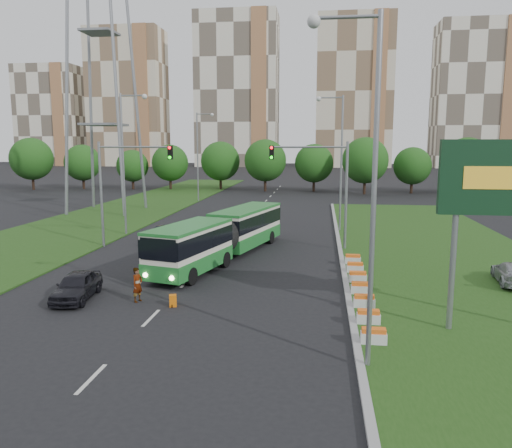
# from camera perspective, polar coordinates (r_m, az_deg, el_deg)

# --- Properties ---
(ground) EXTENTS (360.00, 360.00, 0.00)m
(ground) POSITION_cam_1_polar(r_m,az_deg,el_deg) (28.37, -2.09, -6.87)
(ground) COLOR black
(ground) RESTS_ON ground
(grass_median) EXTENTS (14.00, 60.00, 0.15)m
(grass_median) POSITION_cam_1_polar(r_m,az_deg,el_deg) (36.73, 20.60, -3.64)
(grass_median) COLOR #1F4413
(grass_median) RESTS_ON ground
(median_kerb) EXTENTS (0.30, 60.00, 0.18)m
(median_kerb) POSITION_cam_1_polar(r_m,az_deg,el_deg) (35.77, 9.68, -3.48)
(median_kerb) COLOR #959595
(median_kerb) RESTS_ON ground
(left_verge) EXTENTS (12.00, 110.00, 0.10)m
(left_verge) POSITION_cam_1_polar(r_m,az_deg,el_deg) (57.11, -15.91, 0.96)
(left_verge) COLOR #1F4413
(left_verge) RESTS_ON ground
(lane_markings) EXTENTS (0.20, 100.00, 0.01)m
(lane_markings) POSITION_cam_1_polar(r_m,az_deg,el_deg) (48.14, -1.69, -0.22)
(lane_markings) COLOR beige
(lane_markings) RESTS_ON ground
(flower_planters) EXTENTS (1.10, 13.70, 0.60)m
(flower_planters) POSITION_cam_1_polar(r_m,az_deg,el_deg) (26.62, 11.87, -7.14)
(flower_planters) COLOR silver
(flower_planters) RESTS_ON grass_median
(traffic_mast_median) EXTENTS (5.76, 0.32, 8.00)m
(traffic_mast_median) POSITION_cam_1_polar(r_m,az_deg,el_deg) (36.98, 7.81, 5.22)
(traffic_mast_median) COLOR gray
(traffic_mast_median) RESTS_ON ground
(traffic_mast_left) EXTENTS (5.76, 0.32, 8.00)m
(traffic_mast_left) POSITION_cam_1_polar(r_m,az_deg,el_deg) (38.95, -15.18, 5.18)
(traffic_mast_left) COLOR gray
(traffic_mast_left) RESTS_ON ground
(street_lamps) EXTENTS (36.00, 60.00, 12.00)m
(street_lamps) POSITION_cam_1_polar(r_m,az_deg,el_deg) (37.70, -4.15, 6.34)
(street_lamps) COLOR gray
(street_lamps) RESTS_ON ground
(transmission_pylon) EXTENTS (12.00, 12.00, 44.00)m
(transmission_pylon) POSITION_cam_1_polar(r_m,az_deg,el_deg) (61.78, -17.52, 22.00)
(transmission_pylon) COLOR gray
(transmission_pylon) RESTS_ON ground
(tree_line) EXTENTS (120.00, 8.00, 9.00)m
(tree_line) POSITION_cam_1_polar(r_m,az_deg,el_deg) (82.14, 11.30, 6.64)
(tree_line) COLOR #1E5316
(tree_line) RESTS_ON ground
(apartment_tower_west) EXTENTS (26.00, 15.00, 48.00)m
(apartment_tower_west) POSITION_cam_1_polar(r_m,az_deg,el_deg) (190.76, -14.41, 13.71)
(apartment_tower_west) COLOR beige
(apartment_tower_west) RESTS_ON ground
(apartment_tower_cwest) EXTENTS (28.00, 15.00, 52.00)m
(apartment_tower_cwest) POSITION_cam_1_polar(r_m,az_deg,el_deg) (180.26, -2.12, 14.91)
(apartment_tower_cwest) COLOR silver
(apartment_tower_cwest) RESTS_ON ground
(apartment_tower_ceast) EXTENTS (25.00, 15.00, 50.00)m
(apartment_tower_ceast) POSITION_cam_1_polar(r_m,az_deg,el_deg) (178.03, 11.11, 14.50)
(apartment_tower_ceast) COLOR beige
(apartment_tower_ceast) RESTS_ON ground
(apartment_tower_east) EXTENTS (27.00, 15.00, 47.00)m
(apartment_tower_east) POSITION_cam_1_polar(r_m,az_deg,el_deg) (184.62, 23.92, 13.24)
(apartment_tower_east) COLOR silver
(apartment_tower_east) RESTS_ON ground
(midrise_west) EXTENTS (22.00, 14.00, 36.00)m
(midrise_west) POSITION_cam_1_polar(r_m,az_deg,el_deg) (203.23, -22.38, 11.32)
(midrise_west) COLOR silver
(midrise_west) RESTS_ON ground
(articulated_bus) EXTENTS (2.52, 16.18, 2.66)m
(articulated_bus) POSITION_cam_1_polar(r_m,az_deg,el_deg) (34.31, -4.00, -1.28)
(articulated_bus) COLOR silver
(articulated_bus) RESTS_ON ground
(car_left_near) EXTENTS (2.13, 4.27, 1.40)m
(car_left_near) POSITION_cam_1_polar(r_m,az_deg,el_deg) (27.09, -19.81, -6.66)
(car_left_near) COLOR black
(car_left_near) RESTS_ON ground
(car_left_far) EXTENTS (1.56, 4.30, 1.41)m
(car_left_far) POSITION_cam_1_polar(r_m,az_deg,el_deg) (39.98, -10.40, -1.27)
(car_left_far) COLOR black
(car_left_far) RESTS_ON ground
(pedestrian) EXTENTS (0.62, 0.74, 1.75)m
(pedestrian) POSITION_cam_1_polar(r_m,az_deg,el_deg) (25.76, -13.39, -6.77)
(pedestrian) COLOR gray
(pedestrian) RESTS_ON ground
(shopping_trolley) EXTENTS (0.34, 0.36, 0.59)m
(shopping_trolley) POSITION_cam_1_polar(r_m,az_deg,el_deg) (24.82, -9.48, -8.65)
(shopping_trolley) COLOR #D7650B
(shopping_trolley) RESTS_ON ground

